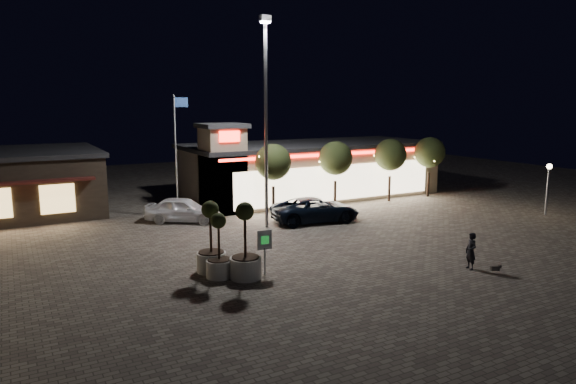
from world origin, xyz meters
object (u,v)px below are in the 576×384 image
pedestrian (471,251)px  pickup_truck (316,210)px  white_sedan (183,210)px  valet_sign (265,244)px  planter_left (211,250)px  planter_mid (219,257)px

pedestrian → pickup_truck: bearing=-162.7°
white_sedan → pedestrian: pedestrian is taller
white_sedan → valet_sign: (0.07, -11.59, 0.61)m
planter_left → planter_mid: 0.89m
planter_left → pickup_truck: bearing=33.3°
pedestrian → valet_sign: 9.35m
pickup_truck → valet_sign: size_ratio=2.81×
white_sedan → planter_left: 10.24m
pickup_truck → planter_mid: size_ratio=1.98×
pickup_truck → planter_mid: planter_mid is taller
planter_left → valet_sign: size_ratio=1.61×
pickup_truck → planter_left: 11.06m
white_sedan → planter_mid: planter_mid is taller
planter_left → valet_sign: bearing=-38.6°
white_sedan → pedestrian: size_ratio=2.76×
planter_left → planter_mid: size_ratio=1.13×
white_sedan → planter_mid: (-1.80, -10.95, 0.08)m
white_sedan → planter_mid: bearing=-156.4°
pickup_truck → valet_sign: (-7.33, -7.59, 0.62)m
white_sedan → valet_sign: 11.61m
pickup_truck → white_sedan: white_sedan is taller
white_sedan → valet_sign: size_ratio=2.33×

